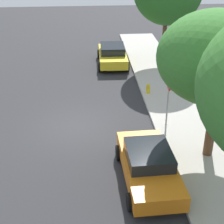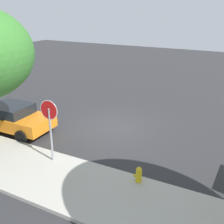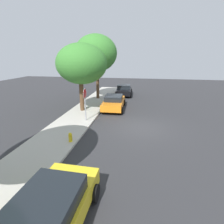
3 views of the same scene
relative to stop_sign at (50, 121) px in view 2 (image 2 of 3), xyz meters
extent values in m
plane|color=#2D2D30|center=(-0.36, -4.30, -1.85)|extent=(60.00, 60.00, 0.00)
cube|color=#B2ADA3|center=(-0.36, 0.90, -1.78)|extent=(32.00, 2.98, 0.14)
cylinder|color=gray|center=(0.00, 0.00, -0.66)|extent=(0.08, 0.08, 2.37)
cylinder|color=white|center=(0.00, 0.00, 0.45)|extent=(0.78, 0.05, 0.78)
cylinder|color=red|center=(0.00, 0.00, 0.45)|extent=(0.73, 0.06, 0.73)
cube|color=orange|center=(3.92, -1.58, -1.24)|extent=(4.40, 1.99, 0.60)
cube|color=black|center=(3.87, -1.58, -0.71)|extent=(1.98, 1.69, 0.48)
cylinder|color=black|center=(5.42, -2.45, -1.53)|extent=(0.65, 0.24, 0.64)
cylinder|color=black|center=(2.41, -0.71, -1.53)|extent=(0.65, 0.24, 0.64)
cylinder|color=black|center=(2.47, -2.55, -1.53)|extent=(0.65, 0.24, 0.64)
cylinder|color=gold|center=(-3.65, -0.24, -1.57)|extent=(0.22, 0.22, 0.55)
sphere|color=gold|center=(-3.65, -0.24, -1.24)|extent=(0.21, 0.21, 0.21)
cylinder|color=gold|center=(-3.50, -0.24, -1.52)|extent=(0.08, 0.09, 0.09)
camera|label=1|loc=(14.19, -3.81, 6.68)|focal=55.00mm
camera|label=2|loc=(-6.77, 7.68, 4.14)|focal=45.00mm
camera|label=3|loc=(-12.46, -4.32, 3.14)|focal=28.00mm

